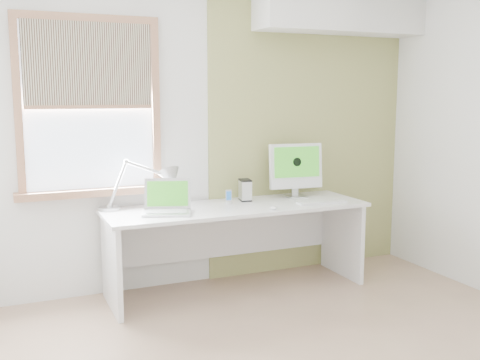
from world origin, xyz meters
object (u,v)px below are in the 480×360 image
laptop (167,204)px  imac (296,167)px  desk_lamp (159,182)px  external_drive (245,190)px  desk (234,227)px

laptop → imac: size_ratio=0.89×
desk_lamp → imac: size_ratio=1.41×
desk_lamp → imac: (1.26, 0.00, 0.06)m
laptop → external_drive: laptop is taller
desk → external_drive: (0.16, 0.12, 0.29)m
external_drive → imac: (0.49, -0.02, 0.18)m
desk → imac: (0.65, 0.10, 0.47)m
external_drive → imac: size_ratio=0.38×
desk_lamp → imac: 1.26m
desk → laptop: size_ratio=4.96×
desk_lamp → external_drive: (0.77, 0.02, -0.12)m
desk → imac: 0.80m
external_drive → laptop: bearing=-164.4°
external_drive → desk_lamp: bearing=-178.4°
desk → imac: size_ratio=4.43×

